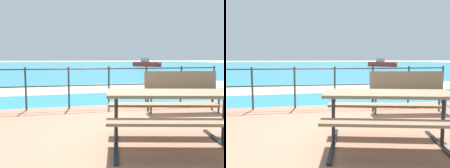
% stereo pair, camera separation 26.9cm
% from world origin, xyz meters
% --- Properties ---
extents(ground_plane, '(240.00, 240.00, 0.00)m').
position_xyz_m(ground_plane, '(0.00, 0.00, 0.00)').
color(ground_plane, beige).
extents(patio_paving, '(6.40, 5.20, 0.06)m').
position_xyz_m(patio_paving, '(0.00, 0.00, 0.03)').
color(patio_paving, '#996B51').
rests_on(patio_paving, ground).
extents(sea_water, '(90.00, 90.00, 0.01)m').
position_xyz_m(sea_water, '(0.00, 40.00, 0.01)').
color(sea_water, teal).
rests_on(sea_water, ground).
extents(beach_strip, '(54.07, 5.34, 0.01)m').
position_xyz_m(beach_strip, '(0.00, 6.53, 0.01)').
color(beach_strip, tan).
rests_on(beach_strip, ground).
extents(picnic_table, '(1.98, 1.68, 0.76)m').
position_xyz_m(picnic_table, '(0.28, -0.45, 0.65)').
color(picnic_table, '#7A6047').
rests_on(picnic_table, patio_paving).
extents(park_bench, '(1.73, 0.64, 0.92)m').
position_xyz_m(park_bench, '(1.52, 1.49, 0.62)').
color(park_bench, '#7A6047').
rests_on(park_bench, patio_paving).
extents(railing_fence, '(5.94, 0.04, 1.01)m').
position_xyz_m(railing_fence, '(0.00, 2.36, 0.68)').
color(railing_fence, '#2D3833').
rests_on(railing_fence, patio_paving).
extents(boat_mid, '(3.71, 4.87, 1.31)m').
position_xyz_m(boat_mid, '(12.43, 32.53, 0.42)').
color(boat_mid, red).
rests_on(boat_mid, sea_water).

